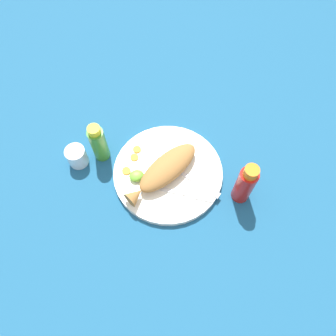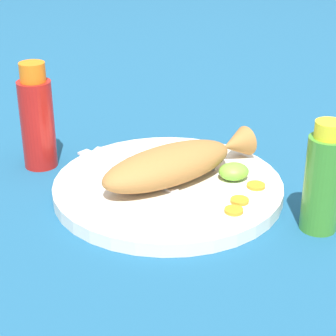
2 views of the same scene
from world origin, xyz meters
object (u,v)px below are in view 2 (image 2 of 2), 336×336
main_plate (168,188)px  hot_sauce_bottle_red (37,119)px  fork_far (145,158)px  fork_near (120,168)px  hot_sauce_bottle_green (323,180)px  fried_fish (175,163)px

main_plate → hot_sauce_bottle_red: 0.21m
main_plate → fork_far: fork_far is taller
fork_near → fork_far: size_ratio=0.91×
main_plate → hot_sauce_bottle_green: hot_sauce_bottle_green is taller
main_plate → fried_fish: 0.03m
hot_sauce_bottle_green → fork_far: bearing=-45.5°
fork_near → hot_sauce_bottle_red: hot_sauce_bottle_red is taller
hot_sauce_bottle_green → fork_near: bearing=-35.7°
hot_sauce_bottle_green → fried_fish: bearing=-37.6°
fried_fish → main_plate: bearing=0.0°
fork_near → hot_sauce_bottle_red: size_ratio=1.00×
fried_fish → fork_far: size_ratio=1.41×
fork_near → hot_sauce_bottle_green: (-0.22, 0.16, 0.04)m
fried_fish → fork_far: 0.08m
fork_near → hot_sauce_bottle_red: bearing=19.9°
main_plate → hot_sauce_bottle_green: bearing=145.5°
fork_far → fork_near: bearing=65.0°
hot_sauce_bottle_red → main_plate: bearing=145.7°
main_plate → hot_sauce_bottle_red: bearing=-34.3°
main_plate → fried_fish: fried_fish is taller
fork_far → fried_fish: bearing=143.2°
fried_fish → fork_near: (0.07, -0.04, -0.02)m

